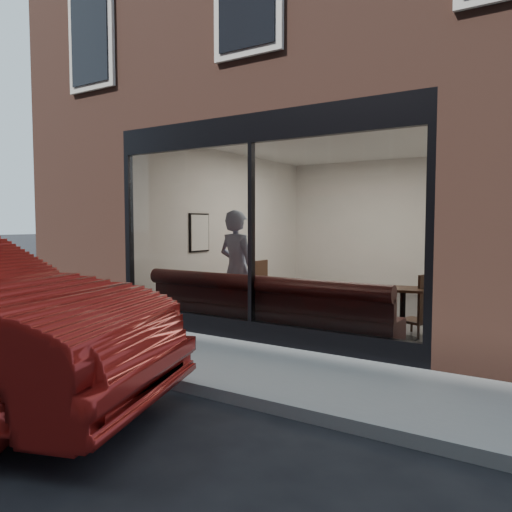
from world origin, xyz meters
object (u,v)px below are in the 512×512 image
Objects in this scene: cafe_chair_left at (253,295)px; banquette at (266,321)px; cafe_table_right at (403,289)px; cafe_chair_right at (415,321)px; person at (237,269)px; cafe_table_left at (231,277)px.

banquette is at bearing 128.52° from cafe_chair_left.
cafe_table_right is 1.37× the size of cafe_chair_right.
cafe_table_left is (-0.54, 0.58, -0.21)m from person.
person is at bearing -166.03° from cafe_table_right.
cafe_chair_right is (2.60, 0.91, -0.71)m from person.
cafe_table_left is at bearing -179.31° from cafe_table_right.
cafe_table_left reaches higher than cafe_chair_left.
person is 0.82m from cafe_table_left.
cafe_chair_left is at bearing 104.38° from cafe_table_left.
cafe_table_left is at bearing 24.84° from cafe_chair_right.
cafe_chair_right is at bearing 167.17° from cafe_chair_left.
cafe_table_left and cafe_table_right have the same top height.
cafe_table_right is at bearing -158.14° from person.
cafe_table_right reaches higher than cafe_chair_left.
cafe_table_left is 3.03m from cafe_table_right.
banquette is 7.15× the size of cafe_table_right.
person is 3.39× the size of cafe_table_right.
cafe_chair_left is at bearing 161.51° from cafe_table_right.
banquette is 9.83× the size of cafe_chair_right.
cafe_chair_left is (-0.83, 1.73, -0.71)m from person.
cafe_chair_right is at bearing 70.72° from cafe_table_right.
banquette is 2.54m from cafe_chair_left.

